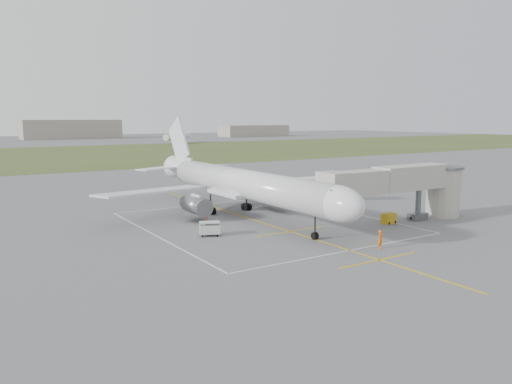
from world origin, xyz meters
TOP-DOWN VIEW (x-y plane):
  - ground at (0.00, 0.00)m, footprint 700.00×700.00m
  - grass_strip at (0.00, 130.00)m, footprint 700.00×120.00m
  - apron_markings at (0.00, -5.82)m, footprint 28.20×60.00m
  - airliner at (-0.00, 0.75)m, footprint 38.93×46.75m
  - jet_bridge at (15.72, -13.50)m, footprint 23.40×5.00m
  - gpu_unit at (13.16, -13.01)m, footprint 1.80×1.33m
  - baggage_cart at (-8.91, -6.81)m, footprint 2.66×2.19m
  - ramp_worker_nose at (3.18, -21.04)m, footprint 0.81×0.67m
  - ramp_worker_wing at (-5.37, 1.29)m, footprint 1.11×1.03m
  - distant_aircraft at (-10.09, 181.34)m, footprint 191.90×39.96m

SIDE VIEW (x-z plane):
  - ground at x=0.00m, z-range 0.00..0.00m
  - apron_markings at x=0.00m, z-range 0.00..0.01m
  - grass_strip at x=0.00m, z-range 0.00..0.02m
  - gpu_unit at x=13.16m, z-range -0.01..1.29m
  - baggage_cart at x=-8.91m, z-range 0.02..1.62m
  - ramp_worker_wing at x=-5.37m, z-range 0.00..1.84m
  - ramp_worker_nose at x=3.18m, z-range 0.00..1.89m
  - distant_aircraft at x=-10.09m, z-range -0.84..8.01m
  - airliner at x=0.00m, z-range -2.37..11.15m
  - jet_bridge at x=15.72m, z-range 1.14..8.34m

